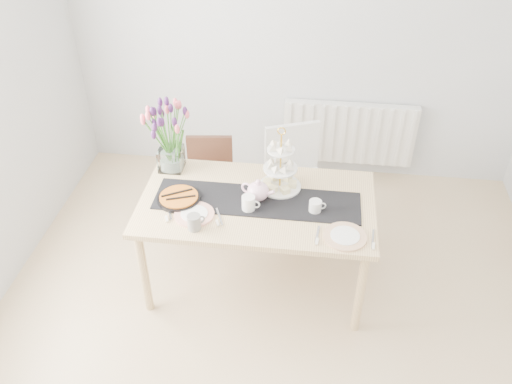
# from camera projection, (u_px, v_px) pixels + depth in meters

# --- Properties ---
(room_shell) EXTENTS (4.50, 4.50, 4.50)m
(room_shell) POSITION_uv_depth(u_px,v_px,m) (272.00, 202.00, 2.79)
(room_shell) COLOR tan
(room_shell) RESTS_ON ground
(radiator) EXTENTS (1.20, 0.08, 0.60)m
(radiator) POSITION_uv_depth(u_px,v_px,m) (349.00, 133.00, 4.98)
(radiator) COLOR white
(radiator) RESTS_ON room_shell
(dining_table) EXTENTS (1.60, 0.90, 0.75)m
(dining_table) POSITION_uv_depth(u_px,v_px,m) (257.00, 210.00, 3.73)
(dining_table) COLOR tan
(dining_table) RESTS_ON ground
(chair_brown) EXTENTS (0.44, 0.44, 0.75)m
(chair_brown) POSITION_uv_depth(u_px,v_px,m) (210.00, 176.00, 4.47)
(chair_brown) COLOR #3A1E15
(chair_brown) RESTS_ON ground
(chair_white) EXTENTS (0.58, 0.58, 0.90)m
(chair_white) POSITION_uv_depth(u_px,v_px,m) (295.00, 172.00, 4.35)
(chair_white) COLOR silver
(chair_white) RESTS_ON ground
(table_runner) EXTENTS (1.40, 0.35, 0.01)m
(table_runner) POSITION_uv_depth(u_px,v_px,m) (257.00, 201.00, 3.68)
(table_runner) COLOR black
(table_runner) RESTS_ON dining_table
(tulip_vase) EXTENTS (0.62, 0.62, 0.53)m
(tulip_vase) POSITION_uv_depth(u_px,v_px,m) (168.00, 128.00, 3.80)
(tulip_vase) COLOR silver
(tulip_vase) RESTS_ON dining_table
(cake_stand) EXTENTS (0.30, 0.30, 0.44)m
(cake_stand) POSITION_uv_depth(u_px,v_px,m) (280.00, 173.00, 3.73)
(cake_stand) COLOR gold
(cake_stand) RESTS_ON dining_table
(teapot) EXTENTS (0.29, 0.26, 0.16)m
(teapot) POSITION_uv_depth(u_px,v_px,m) (258.00, 191.00, 3.65)
(teapot) COLOR white
(teapot) RESTS_ON dining_table
(cream_jug) EXTENTS (0.09, 0.09, 0.08)m
(cream_jug) POSITION_uv_depth(u_px,v_px,m) (315.00, 206.00, 3.57)
(cream_jug) COLOR silver
(cream_jug) RESTS_ON dining_table
(tart_tin) EXTENTS (0.29, 0.29, 0.04)m
(tart_tin) POSITION_uv_depth(u_px,v_px,m) (179.00, 198.00, 3.68)
(tart_tin) COLOR black
(tart_tin) RESTS_ON dining_table
(mug_grey) EXTENTS (0.12, 0.12, 0.10)m
(mug_grey) POSITION_uv_depth(u_px,v_px,m) (194.00, 222.00, 3.43)
(mug_grey) COLOR slate
(mug_grey) RESTS_ON dining_table
(mug_white) EXTENTS (0.10, 0.10, 0.11)m
(mug_white) POSITION_uv_depth(u_px,v_px,m) (248.00, 203.00, 3.58)
(mug_white) COLOR white
(mug_white) RESTS_ON dining_table
(plate_left) EXTENTS (0.35, 0.35, 0.01)m
(plate_left) POSITION_uv_depth(u_px,v_px,m) (194.00, 214.00, 3.56)
(plate_left) COLOR white
(plate_left) RESTS_ON dining_table
(plate_right) EXTENTS (0.30, 0.30, 0.01)m
(plate_right) POSITION_uv_depth(u_px,v_px,m) (345.00, 236.00, 3.38)
(plate_right) COLOR silver
(plate_right) RESTS_ON dining_table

